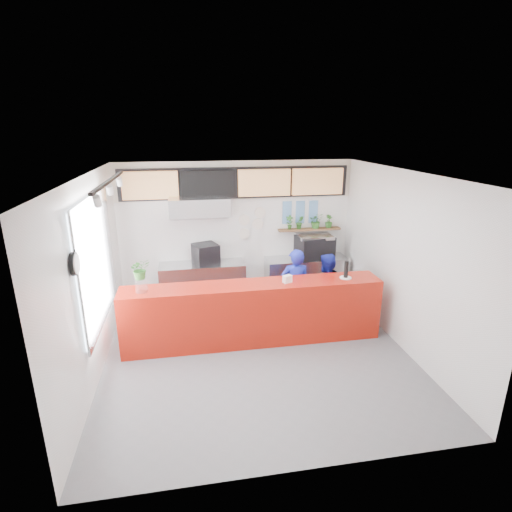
# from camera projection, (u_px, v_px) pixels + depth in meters

# --- Properties ---
(floor) EXTENTS (5.00, 5.00, 0.00)m
(floor) POSITION_uv_depth(u_px,v_px,m) (257.00, 352.00, 6.79)
(floor) COLOR slate
(floor) RESTS_ON ground
(ceiling) EXTENTS (5.00, 5.00, 0.00)m
(ceiling) POSITION_uv_depth(u_px,v_px,m) (258.00, 174.00, 5.87)
(ceiling) COLOR silver
(wall_back) EXTENTS (5.00, 0.00, 5.00)m
(wall_back) POSITION_uv_depth(u_px,v_px,m) (237.00, 231.00, 8.67)
(wall_back) COLOR white
(wall_back) RESTS_ON ground
(wall_left) EXTENTS (0.00, 5.00, 5.00)m
(wall_left) POSITION_uv_depth(u_px,v_px,m) (92.00, 280.00, 5.92)
(wall_left) COLOR white
(wall_left) RESTS_ON ground
(wall_right) EXTENTS (0.00, 5.00, 5.00)m
(wall_right) POSITION_uv_depth(u_px,v_px,m) (403.00, 261.00, 6.74)
(wall_right) COLOR white
(wall_right) RESTS_ON ground
(service_counter) EXTENTS (4.50, 0.60, 1.10)m
(service_counter) POSITION_uv_depth(u_px,v_px,m) (253.00, 313.00, 7.00)
(service_counter) COLOR #A0180B
(service_counter) RESTS_ON ground
(cream_band) EXTENTS (5.00, 0.02, 0.80)m
(cream_band) POSITION_uv_depth(u_px,v_px,m) (236.00, 180.00, 8.32)
(cream_band) COLOR beige
(cream_band) RESTS_ON wall_back
(prep_bench) EXTENTS (1.80, 0.60, 0.90)m
(prep_bench) POSITION_uv_depth(u_px,v_px,m) (203.00, 284.00, 8.58)
(prep_bench) COLOR #B2B5BA
(prep_bench) RESTS_ON ground
(panini_oven) EXTENTS (0.60, 0.60, 0.43)m
(panini_oven) POSITION_uv_depth(u_px,v_px,m) (206.00, 254.00, 8.39)
(panini_oven) COLOR black
(panini_oven) RESTS_ON prep_bench
(extraction_hood) EXTENTS (1.20, 0.70, 0.35)m
(extraction_hood) POSITION_uv_depth(u_px,v_px,m) (199.00, 206.00, 8.01)
(extraction_hood) COLOR #B2B5BA
(extraction_hood) RESTS_ON ceiling
(hood_lip) EXTENTS (1.20, 0.69, 0.31)m
(hood_lip) POSITION_uv_depth(u_px,v_px,m) (200.00, 216.00, 8.07)
(hood_lip) COLOR #B2B5BA
(hood_lip) RESTS_ON ceiling
(right_bench) EXTENTS (1.80, 0.60, 0.90)m
(right_bench) POSITION_uv_depth(u_px,v_px,m) (306.00, 277.00, 8.96)
(right_bench) COLOR #B2B5BA
(right_bench) RESTS_ON ground
(espresso_machine) EXTENTS (0.83, 0.65, 0.49)m
(espresso_machine) POSITION_uv_depth(u_px,v_px,m) (314.00, 247.00, 8.77)
(espresso_machine) COLOR black
(espresso_machine) RESTS_ON right_bench
(espresso_tray) EXTENTS (0.73, 0.51, 0.07)m
(espresso_tray) POSITION_uv_depth(u_px,v_px,m) (315.00, 236.00, 8.70)
(espresso_tray) COLOR #B7BABF
(espresso_tray) RESTS_ON espresso_machine
(herb_shelf) EXTENTS (1.40, 0.18, 0.04)m
(herb_shelf) POSITION_uv_depth(u_px,v_px,m) (309.00, 229.00, 8.84)
(herb_shelf) COLOR brown
(herb_shelf) RESTS_ON wall_back
(menu_board_far_left) EXTENTS (1.10, 0.10, 0.55)m
(menu_board_far_left) POSITION_uv_depth(u_px,v_px,m) (150.00, 185.00, 7.95)
(menu_board_far_left) COLOR tan
(menu_board_far_left) RESTS_ON wall_back
(menu_board_mid_left) EXTENTS (1.10, 0.10, 0.55)m
(menu_board_mid_left) POSITION_uv_depth(u_px,v_px,m) (209.00, 184.00, 8.14)
(menu_board_mid_left) COLOR black
(menu_board_mid_left) RESTS_ON wall_back
(menu_board_mid_right) EXTENTS (1.10, 0.10, 0.55)m
(menu_board_mid_right) POSITION_uv_depth(u_px,v_px,m) (264.00, 183.00, 8.33)
(menu_board_mid_right) COLOR tan
(menu_board_mid_right) RESTS_ON wall_back
(menu_board_far_right) EXTENTS (1.10, 0.10, 0.55)m
(menu_board_far_right) POSITION_uv_depth(u_px,v_px,m) (317.00, 181.00, 8.52)
(menu_board_far_right) COLOR tan
(menu_board_far_right) RESTS_ON wall_back
(soffit) EXTENTS (4.80, 0.04, 0.65)m
(soffit) POSITION_uv_depth(u_px,v_px,m) (237.00, 183.00, 8.31)
(soffit) COLOR black
(soffit) RESTS_ON wall_back
(window_pane) EXTENTS (0.04, 2.20, 1.90)m
(window_pane) POSITION_uv_depth(u_px,v_px,m) (96.00, 260.00, 6.14)
(window_pane) COLOR silver
(window_pane) RESTS_ON wall_left
(window_frame) EXTENTS (0.03, 2.30, 2.00)m
(window_frame) POSITION_uv_depth(u_px,v_px,m) (98.00, 260.00, 6.15)
(window_frame) COLOR #B2B5BA
(window_frame) RESTS_ON wall_left
(wall_clock_rim) EXTENTS (0.05, 0.30, 0.30)m
(wall_clock_rim) POSITION_uv_depth(u_px,v_px,m) (74.00, 264.00, 4.91)
(wall_clock_rim) COLOR black
(wall_clock_rim) RESTS_ON wall_left
(wall_clock_face) EXTENTS (0.02, 0.26, 0.26)m
(wall_clock_face) POSITION_uv_depth(u_px,v_px,m) (77.00, 264.00, 4.92)
(wall_clock_face) COLOR white
(wall_clock_face) RESTS_ON wall_left
(track_rail) EXTENTS (0.05, 2.40, 0.04)m
(track_rail) POSITION_uv_depth(u_px,v_px,m) (109.00, 181.00, 5.54)
(track_rail) COLOR black
(track_rail) RESTS_ON ceiling
(dec_plate_a) EXTENTS (0.24, 0.03, 0.24)m
(dec_plate_a) POSITION_uv_depth(u_px,v_px,m) (244.00, 220.00, 8.59)
(dec_plate_a) COLOR silver
(dec_plate_a) RESTS_ON wall_back
(dec_plate_b) EXTENTS (0.24, 0.03, 0.24)m
(dec_plate_b) POSITION_uv_depth(u_px,v_px,m) (258.00, 224.00, 8.67)
(dec_plate_b) COLOR silver
(dec_plate_b) RESTS_ON wall_back
(dec_plate_c) EXTENTS (0.24, 0.03, 0.24)m
(dec_plate_c) POSITION_uv_depth(u_px,v_px,m) (244.00, 233.00, 8.68)
(dec_plate_c) COLOR silver
(dec_plate_c) RESTS_ON wall_back
(dec_plate_d) EXTENTS (0.24, 0.03, 0.24)m
(dec_plate_d) POSITION_uv_depth(u_px,v_px,m) (260.00, 213.00, 8.60)
(dec_plate_d) COLOR silver
(dec_plate_d) RESTS_ON wall_back
(photo_frame_a) EXTENTS (0.20, 0.02, 0.25)m
(photo_frame_a) POSITION_uv_depth(u_px,v_px,m) (287.00, 207.00, 8.68)
(photo_frame_a) COLOR #598CBF
(photo_frame_a) RESTS_ON wall_back
(photo_frame_b) EXTENTS (0.20, 0.02, 0.25)m
(photo_frame_b) POSITION_uv_depth(u_px,v_px,m) (300.00, 207.00, 8.73)
(photo_frame_b) COLOR #598CBF
(photo_frame_b) RESTS_ON wall_back
(photo_frame_c) EXTENTS (0.20, 0.02, 0.25)m
(photo_frame_c) POSITION_uv_depth(u_px,v_px,m) (314.00, 206.00, 8.78)
(photo_frame_c) COLOR #598CBF
(photo_frame_c) RESTS_ON wall_back
(photo_frame_d) EXTENTS (0.20, 0.02, 0.25)m
(photo_frame_d) POSITION_uv_depth(u_px,v_px,m) (287.00, 218.00, 8.76)
(photo_frame_d) COLOR #598CBF
(photo_frame_d) RESTS_ON wall_back
(photo_frame_e) EXTENTS (0.20, 0.02, 0.25)m
(photo_frame_e) POSITION_uv_depth(u_px,v_px,m) (300.00, 218.00, 8.81)
(photo_frame_e) COLOR #598CBF
(photo_frame_e) RESTS_ON wall_back
(photo_frame_f) EXTENTS (0.20, 0.02, 0.25)m
(photo_frame_f) POSITION_uv_depth(u_px,v_px,m) (313.00, 217.00, 8.86)
(photo_frame_f) COLOR #598CBF
(photo_frame_f) RESTS_ON wall_back
(staff_center) EXTENTS (0.59, 0.41, 1.53)m
(staff_center) POSITION_uv_depth(u_px,v_px,m) (295.00, 288.00, 7.52)
(staff_center) COLOR navy
(staff_center) RESTS_ON ground
(staff_right) EXTENTS (0.87, 0.84, 1.40)m
(staff_right) POSITION_uv_depth(u_px,v_px,m) (325.00, 289.00, 7.63)
(staff_right) COLOR navy
(staff_right) RESTS_ON ground
(herb_a) EXTENTS (0.19, 0.16, 0.31)m
(herb_a) POSITION_uv_depth(u_px,v_px,m) (289.00, 222.00, 8.71)
(herb_a) COLOR #2E6924
(herb_a) RESTS_ON herb_shelf
(herb_b) EXTENTS (0.17, 0.14, 0.30)m
(herb_b) POSITION_uv_depth(u_px,v_px,m) (300.00, 222.00, 8.75)
(herb_b) COLOR #2E6924
(herb_b) RESTS_ON herb_shelf
(herb_c) EXTENTS (0.34, 0.31, 0.34)m
(herb_c) POSITION_uv_depth(u_px,v_px,m) (316.00, 221.00, 8.81)
(herb_c) COLOR #2E6924
(herb_c) RESTS_ON herb_shelf
(herb_d) EXTENTS (0.20, 0.19, 0.29)m
(herb_d) POSITION_uv_depth(u_px,v_px,m) (329.00, 221.00, 8.86)
(herb_d) COLOR #2E6924
(herb_d) RESTS_ON herb_shelf
(glass_vase) EXTENTS (0.21, 0.21, 0.24)m
(glass_vase) POSITION_uv_depth(u_px,v_px,m) (142.00, 285.00, 6.46)
(glass_vase) COLOR white
(glass_vase) RESTS_ON service_counter
(basil_vase) EXTENTS (0.39, 0.37, 0.34)m
(basil_vase) POSITION_uv_depth(u_px,v_px,m) (140.00, 269.00, 6.38)
(basil_vase) COLOR #2E6924
(basil_vase) RESTS_ON glass_vase
(napkin_holder) EXTENTS (0.17, 0.14, 0.13)m
(napkin_holder) POSITION_uv_depth(u_px,v_px,m) (287.00, 279.00, 6.87)
(napkin_holder) COLOR white
(napkin_holder) RESTS_ON service_counter
(white_plate) EXTENTS (0.21, 0.21, 0.02)m
(white_plate) POSITION_uv_depth(u_px,v_px,m) (346.00, 278.00, 7.08)
(white_plate) COLOR white
(white_plate) RESTS_ON service_counter
(pepper_mill) EXTENTS (0.09, 0.09, 0.30)m
(pepper_mill) POSITION_uv_depth(u_px,v_px,m) (346.00, 269.00, 7.04)
(pepper_mill) COLOR black
(pepper_mill) RESTS_ON white_plate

